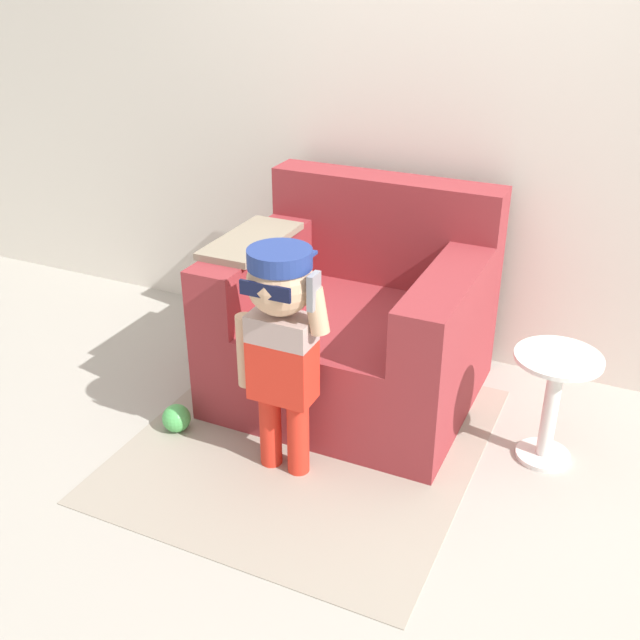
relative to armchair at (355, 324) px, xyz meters
name	(u,v)px	position (x,y,z in m)	size (l,w,h in m)	color
ground_plane	(382,431)	(0.24, -0.27, -0.34)	(10.00, 10.00, 0.00)	#ADA89E
wall_back	(459,88)	(0.24, 0.56, 0.96)	(10.00, 0.05, 2.60)	silver
armchair	(355,324)	(0.00, 0.00, 0.00)	(1.11, 0.97, 0.93)	maroon
person_child	(281,329)	(-0.03, -0.66, 0.28)	(0.38, 0.29, 0.93)	red
side_table	(552,398)	(0.90, -0.16, -0.05)	(0.34, 0.34, 0.47)	white
rug	(308,441)	(-0.01, -0.47, -0.34)	(1.37, 1.49, 0.01)	#9E9384
toy_ball	(176,418)	(-0.56, -0.63, -0.28)	(0.12, 0.12, 0.12)	#4CB256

